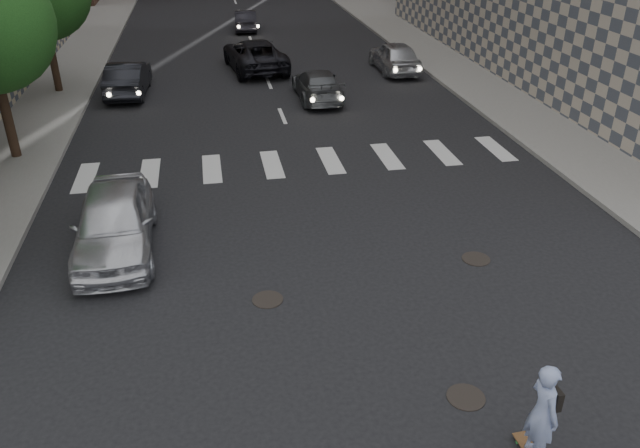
% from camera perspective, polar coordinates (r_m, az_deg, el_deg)
% --- Properties ---
extents(ground, '(160.00, 160.00, 0.00)m').
position_cam_1_polar(ground, '(13.46, 4.35, -8.93)').
color(ground, black).
rests_on(ground, ground).
extents(sidewalk_right, '(13.00, 80.00, 0.15)m').
position_cam_1_polar(sidewalk_right, '(35.90, 19.48, 13.70)').
color(sidewalk_right, gray).
rests_on(sidewalk_right, ground).
extents(manhole_a, '(0.70, 0.70, 0.02)m').
position_cam_1_polar(manhole_a, '(12.00, 13.19, -15.16)').
color(manhole_a, black).
rests_on(manhole_a, ground).
extents(manhole_b, '(0.70, 0.70, 0.02)m').
position_cam_1_polar(manhole_b, '(14.13, -4.81, -6.90)').
color(manhole_b, black).
rests_on(manhole_b, ground).
extents(manhole_c, '(0.70, 0.70, 0.02)m').
position_cam_1_polar(manhole_c, '(16.02, 14.08, -3.11)').
color(manhole_c, black).
rests_on(manhole_c, ground).
extents(skateboarder, '(0.48, 0.97, 1.92)m').
position_cam_1_polar(skateboarder, '(10.60, 19.72, -15.94)').
color(skateboarder, brown).
rests_on(skateboarder, ground).
extents(silver_sedan, '(2.03, 4.76, 1.60)m').
position_cam_1_polar(silver_sedan, '(16.38, -18.30, 0.16)').
color(silver_sedan, silver).
rests_on(silver_sedan, ground).
extents(traffic_car_a, '(1.78, 4.55, 1.48)m').
position_cam_1_polar(traffic_car_a, '(29.77, -17.15, 12.63)').
color(traffic_car_a, black).
rests_on(traffic_car_a, ground).
extents(traffic_car_b, '(1.80, 4.42, 1.28)m').
position_cam_1_polar(traffic_car_b, '(27.83, -0.23, 12.62)').
color(traffic_car_b, '#55585C').
rests_on(traffic_car_b, ground).
extents(traffic_car_c, '(3.22, 5.80, 1.54)m').
position_cam_1_polar(traffic_car_c, '(32.88, -5.98, 15.14)').
color(traffic_car_c, black).
rests_on(traffic_car_c, ground).
extents(traffic_car_d, '(1.81, 4.47, 1.52)m').
position_cam_1_polar(traffic_car_d, '(32.64, 6.85, 14.98)').
color(traffic_car_d, silver).
rests_on(traffic_car_d, ground).
extents(traffic_car_e, '(1.60, 3.98, 1.29)m').
position_cam_1_polar(traffic_car_e, '(43.09, -6.82, 18.01)').
color(traffic_car_e, black).
rests_on(traffic_car_e, ground).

